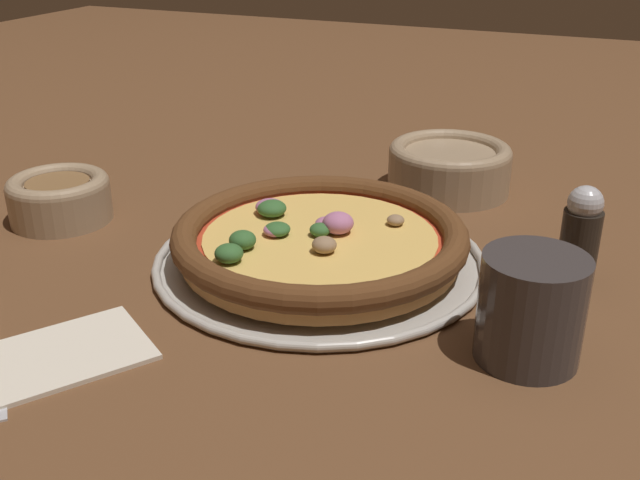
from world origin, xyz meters
name	(u,v)px	position (x,y,z in m)	size (l,w,h in m)	color
ground_plane	(320,264)	(0.00, 0.00, 0.00)	(3.00, 3.00, 0.00)	brown
pizza_tray	(320,260)	(0.00, 0.00, 0.00)	(0.33, 0.33, 0.01)	#B7B2A8
pizza	(319,239)	(0.00, 0.00, 0.03)	(0.29, 0.29, 0.04)	#BC7F42
bowl_near	(449,166)	(-0.25, 0.06, 0.03)	(0.15, 0.15, 0.06)	#9E8466
bowl_far	(59,196)	(0.01, -0.31, 0.03)	(0.11, 0.11, 0.05)	#9E8466
drinking_cup	(531,309)	(0.09, 0.21, 0.04)	(0.08, 0.08, 0.09)	#383333
napkin	(39,359)	(0.25, -0.13, 0.00)	(0.19, 0.17, 0.01)	beige
pepper_shaker	(580,235)	(-0.06, 0.24, 0.05)	(0.04, 0.04, 0.10)	black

